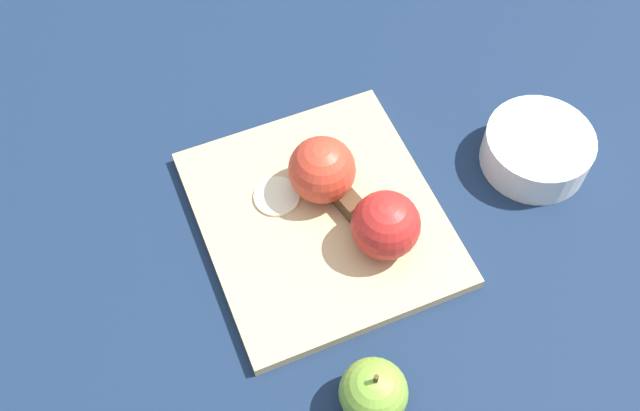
# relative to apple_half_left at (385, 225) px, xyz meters

# --- Properties ---
(ground_plane) EXTENTS (4.00, 4.00, 0.00)m
(ground_plane) POSITION_rel_apple_half_left_xyz_m (0.07, 0.05, -0.06)
(ground_plane) COLOR #14233D
(cutting_board) EXTENTS (0.34, 0.31, 0.02)m
(cutting_board) POSITION_rel_apple_half_left_xyz_m (0.07, 0.05, -0.05)
(cutting_board) COLOR tan
(cutting_board) RESTS_ON ground_plane
(apple_half_left) EXTENTS (0.08, 0.08, 0.08)m
(apple_half_left) POSITION_rel_apple_half_left_xyz_m (0.00, 0.00, 0.00)
(apple_half_left) COLOR red
(apple_half_left) RESTS_ON cutting_board
(apple_half_right) EXTENTS (0.08, 0.08, 0.08)m
(apple_half_right) POSITION_rel_apple_half_left_xyz_m (0.10, 0.03, 0.00)
(apple_half_right) COLOR red
(apple_half_right) RESTS_ON cutting_board
(knife) EXTENTS (0.16, 0.04, 0.02)m
(knife) POSITION_rel_apple_half_left_xyz_m (0.05, 0.01, -0.03)
(knife) COLOR silver
(knife) RESTS_ON cutting_board
(apple_slice) EXTENTS (0.06, 0.06, 0.00)m
(apple_slice) POSITION_rel_apple_half_left_xyz_m (0.12, 0.08, -0.04)
(apple_slice) COLOR beige
(apple_slice) RESTS_ON cutting_board
(apple_whole) EXTENTS (0.07, 0.07, 0.08)m
(apple_whole) POSITION_rel_apple_half_left_xyz_m (-0.16, 0.11, -0.02)
(apple_whole) COLOR olive
(apple_whole) RESTS_ON ground_plane
(bowl) EXTENTS (0.14, 0.14, 0.05)m
(bowl) POSITION_rel_apple_half_left_xyz_m (0.02, -0.24, -0.03)
(bowl) COLOR silver
(bowl) RESTS_ON ground_plane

